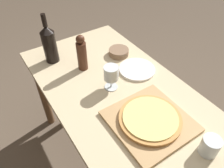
{
  "coord_description": "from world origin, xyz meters",
  "views": [
    {
      "loc": [
        -0.51,
        -0.69,
        1.59
      ],
      "look_at": [
        -0.04,
        0.03,
        0.79
      ],
      "focal_mm": 35.0,
      "sensor_mm": 36.0,
      "label": 1
    }
  ],
  "objects_px": {
    "wine_bottle": "(49,44)",
    "pepper_mill": "(82,54)",
    "pizza": "(150,119)",
    "wine_glass": "(111,74)",
    "small_bowl": "(119,52)"
  },
  "relations": [
    {
      "from": "pepper_mill",
      "to": "wine_glass",
      "type": "relative_size",
      "value": 1.62
    },
    {
      "from": "wine_glass",
      "to": "wine_bottle",
      "type": "bearing_deg",
      "value": 112.87
    },
    {
      "from": "pizza",
      "to": "wine_bottle",
      "type": "xyz_separation_m",
      "value": [
        -0.19,
        0.73,
        0.1
      ]
    },
    {
      "from": "pizza",
      "to": "small_bowl",
      "type": "xyz_separation_m",
      "value": [
        0.2,
        0.55,
        -0.01
      ]
    },
    {
      "from": "wine_glass",
      "to": "small_bowl",
      "type": "relative_size",
      "value": 1.09
    },
    {
      "from": "small_bowl",
      "to": "pepper_mill",
      "type": "bearing_deg",
      "value": 179.68
    },
    {
      "from": "wine_bottle",
      "to": "pepper_mill",
      "type": "relative_size",
      "value": 1.37
    },
    {
      "from": "wine_bottle",
      "to": "pepper_mill",
      "type": "xyz_separation_m",
      "value": [
        0.13,
        -0.18,
        -0.02
      ]
    },
    {
      "from": "pepper_mill",
      "to": "wine_bottle",
      "type": "bearing_deg",
      "value": 124.9
    },
    {
      "from": "pizza",
      "to": "wine_bottle",
      "type": "distance_m",
      "value": 0.76
    },
    {
      "from": "wine_glass",
      "to": "pizza",
      "type": "bearing_deg",
      "value": -86.99
    },
    {
      "from": "wine_bottle",
      "to": "wine_glass",
      "type": "distance_m",
      "value": 0.46
    },
    {
      "from": "pizza",
      "to": "wine_glass",
      "type": "distance_m",
      "value": 0.32
    },
    {
      "from": "pepper_mill",
      "to": "small_bowl",
      "type": "bearing_deg",
      "value": -0.32
    },
    {
      "from": "wine_bottle",
      "to": "wine_glass",
      "type": "bearing_deg",
      "value": -67.13
    }
  ]
}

